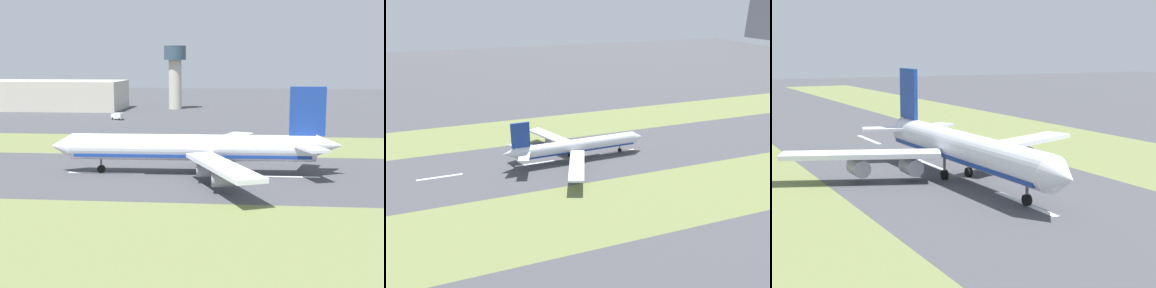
% 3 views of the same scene
% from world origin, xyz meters
% --- Properties ---
extents(ground_plane, '(800.00, 800.00, 0.00)m').
position_xyz_m(ground_plane, '(0.00, 0.00, 0.00)').
color(ground_plane, '#424247').
extents(grass_median_west, '(40.00, 600.00, 0.01)m').
position_xyz_m(grass_median_west, '(-45.00, 0.00, 0.00)').
color(grass_median_west, olive).
rests_on(grass_median_west, ground).
extents(centreline_dash_near, '(1.20, 18.00, 0.01)m').
position_xyz_m(centreline_dash_near, '(0.00, -54.64, 0.01)').
color(centreline_dash_near, silver).
rests_on(centreline_dash_near, ground).
extents(centreline_dash_mid, '(1.20, 18.00, 0.01)m').
position_xyz_m(centreline_dash_mid, '(0.00, -14.64, 0.01)').
color(centreline_dash_mid, silver).
rests_on(centreline_dash_mid, ground).
extents(centreline_dash_far, '(1.20, 18.00, 0.01)m').
position_xyz_m(centreline_dash_far, '(0.00, 25.36, 0.01)').
color(centreline_dash_far, silver).
rests_on(centreline_dash_far, ground).
extents(airplane_main_jet, '(64.11, 67.12, 20.20)m').
position_xyz_m(airplane_main_jet, '(0.99, 3.45, 6.02)').
color(airplane_main_jet, silver).
rests_on(airplane_main_jet, ground).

